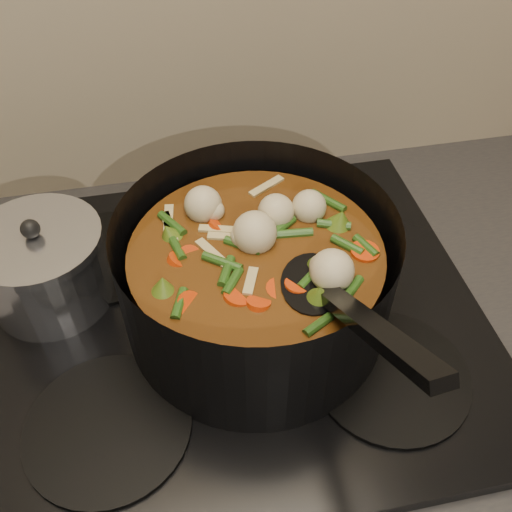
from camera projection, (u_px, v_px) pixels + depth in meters
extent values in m
cube|color=brown|center=(242.00, 477.00, 1.08)|extent=(2.60, 0.60, 0.86)
cube|color=black|center=(235.00, 333.00, 0.75)|extent=(2.64, 0.64, 0.05)
cube|color=black|center=(235.00, 317.00, 0.73)|extent=(0.62, 0.54, 0.02)
cylinder|color=black|center=(108.00, 427.00, 0.61)|extent=(0.18, 0.18, 0.01)
cylinder|color=black|center=(391.00, 376.00, 0.65)|extent=(0.18, 0.18, 0.01)
cylinder|color=black|center=(104.00, 256.00, 0.79)|extent=(0.18, 0.18, 0.01)
cylinder|color=black|center=(327.00, 225.00, 0.83)|extent=(0.18, 0.18, 0.01)
cylinder|color=black|center=(256.00, 275.00, 0.66)|extent=(0.34, 0.34, 0.16)
cylinder|color=black|center=(256.00, 315.00, 0.71)|extent=(0.31, 0.31, 0.01)
cylinder|color=#52300E|center=(256.00, 283.00, 0.67)|extent=(0.29, 0.29, 0.11)
cylinder|color=red|center=(293.00, 247.00, 0.64)|extent=(0.03, 0.03, 0.03)
cylinder|color=red|center=(282.00, 212.00, 0.68)|extent=(0.04, 0.04, 0.03)
cylinder|color=red|center=(213.00, 198.00, 0.70)|extent=(0.04, 0.04, 0.03)
cylinder|color=red|center=(204.00, 248.00, 0.64)|extent=(0.03, 0.04, 0.03)
cylinder|color=red|center=(195.00, 299.00, 0.59)|extent=(0.04, 0.04, 0.03)
cylinder|color=red|center=(264.00, 280.00, 0.60)|extent=(0.04, 0.04, 0.03)
cylinder|color=red|center=(319.00, 273.00, 0.61)|extent=(0.04, 0.04, 0.03)
cylinder|color=red|center=(336.00, 221.00, 0.67)|extent=(0.04, 0.03, 0.03)
cylinder|color=red|center=(262.00, 217.00, 0.67)|extent=(0.04, 0.04, 0.03)
cylinder|color=red|center=(200.00, 215.00, 0.68)|extent=(0.04, 0.04, 0.03)
cylinder|color=red|center=(219.00, 257.00, 0.63)|extent=(0.03, 0.03, 0.03)
sphere|color=beige|center=(314.00, 235.00, 0.63)|extent=(0.04, 0.04, 0.04)
sphere|color=beige|center=(242.00, 205.00, 0.67)|extent=(0.04, 0.04, 0.04)
sphere|color=beige|center=(197.00, 257.00, 0.61)|extent=(0.04, 0.04, 0.04)
sphere|color=beige|center=(279.00, 286.00, 0.58)|extent=(0.04, 0.04, 0.04)
sphere|color=beige|center=(309.00, 227.00, 0.64)|extent=(0.04, 0.04, 0.04)
cone|color=#506D1B|center=(233.00, 308.00, 0.57)|extent=(0.04, 0.04, 0.04)
cone|color=#506D1B|center=(334.00, 271.00, 0.60)|extent=(0.04, 0.04, 0.04)
cone|color=#506D1B|center=(297.00, 202.00, 0.68)|extent=(0.04, 0.04, 0.04)
cone|color=#506D1B|center=(198.00, 211.00, 0.67)|extent=(0.04, 0.04, 0.04)
cone|color=#506D1B|center=(189.00, 286.00, 0.59)|extent=(0.04, 0.04, 0.04)
cone|color=#506D1B|center=(302.00, 301.00, 0.57)|extent=(0.04, 0.04, 0.04)
cylinder|color=#2B4F17|center=(280.00, 224.00, 0.66)|extent=(0.01, 0.04, 0.01)
cylinder|color=#2B4F17|center=(243.00, 187.00, 0.70)|extent=(0.04, 0.03, 0.01)
cylinder|color=#2B4F17|center=(196.00, 216.00, 0.67)|extent=(0.04, 0.02, 0.01)
cylinder|color=#2B4F17|center=(194.00, 253.00, 0.62)|extent=(0.03, 0.04, 0.01)
cylinder|color=#2B4F17|center=(227.00, 273.00, 0.60)|extent=(0.03, 0.04, 0.01)
cylinder|color=#2B4F17|center=(263.00, 327.00, 0.55)|extent=(0.04, 0.02, 0.01)
cylinder|color=#2B4F17|center=(319.00, 289.00, 0.59)|extent=(0.04, 0.03, 0.01)
cylinder|color=#2B4F17|center=(318.00, 248.00, 0.63)|extent=(0.01, 0.04, 0.01)
cylinder|color=#2B4F17|center=(286.00, 228.00, 0.65)|extent=(0.04, 0.03, 0.01)
cylinder|color=#2B4F17|center=(258.00, 187.00, 0.70)|extent=(0.04, 0.02, 0.01)
cylinder|color=#2B4F17|center=(206.00, 209.00, 0.67)|extent=(0.03, 0.04, 0.01)
cylinder|color=#2B4F17|center=(195.00, 245.00, 0.63)|extent=(0.03, 0.04, 0.01)
cylinder|color=#2B4F17|center=(221.00, 269.00, 0.61)|extent=(0.04, 0.02, 0.01)
cylinder|color=#2B4F17|center=(243.00, 326.00, 0.55)|extent=(0.04, 0.04, 0.01)
cylinder|color=#2B4F17|center=(308.00, 297.00, 0.58)|extent=(0.01, 0.04, 0.01)
cylinder|color=#2B4F17|center=(318.00, 256.00, 0.62)|extent=(0.04, 0.03, 0.01)
cube|color=tan|center=(193.00, 230.00, 0.65)|extent=(0.05, 0.01, 0.00)
cube|color=tan|center=(207.00, 289.00, 0.59)|extent=(0.02, 0.05, 0.00)
cube|color=tan|center=(296.00, 294.00, 0.58)|extent=(0.04, 0.03, 0.00)
cube|color=tan|center=(323.00, 236.00, 0.64)|extent=(0.04, 0.04, 0.00)
cube|color=tan|center=(259.00, 203.00, 0.68)|extent=(0.03, 0.05, 0.00)
cube|color=tan|center=(192.00, 232.00, 0.65)|extent=(0.05, 0.02, 0.00)
cube|color=tan|center=(210.00, 291.00, 0.59)|extent=(0.01, 0.05, 0.00)
ellipsoid|color=black|center=(312.00, 285.00, 0.60)|extent=(0.09, 0.10, 0.01)
cube|color=black|center=(374.00, 330.00, 0.49)|extent=(0.04, 0.19, 0.12)
cylinder|color=silver|center=(46.00, 270.00, 0.71)|extent=(0.15, 0.15, 0.10)
cylinder|color=silver|center=(34.00, 240.00, 0.67)|extent=(0.16, 0.16, 0.01)
sphere|color=black|center=(30.00, 229.00, 0.66)|extent=(0.02, 0.02, 0.02)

